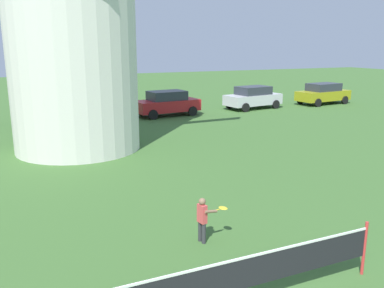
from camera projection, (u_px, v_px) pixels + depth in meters
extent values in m
cylinder|color=red|center=(364.00, 248.00, 7.86)|extent=(0.06, 0.06, 1.10)
cube|color=black|center=(242.00, 275.00, 6.73)|extent=(5.45, 0.01, 0.55)
cube|color=white|center=(242.00, 258.00, 6.66)|extent=(5.45, 0.02, 0.04)
cylinder|color=#333338|center=(200.00, 231.00, 9.29)|extent=(0.10, 0.10, 0.48)
cylinder|color=#333338|center=(204.00, 233.00, 9.17)|extent=(0.10, 0.10, 0.48)
cube|color=#DB4C4C|center=(202.00, 214.00, 9.12)|extent=(0.17, 0.25, 0.43)
sphere|color=#89664C|center=(202.00, 202.00, 9.06)|extent=(0.16, 0.16, 0.16)
cylinder|color=#89664C|center=(198.00, 212.00, 9.25)|extent=(0.07, 0.07, 0.32)
cylinder|color=#89664C|center=(211.00, 211.00, 9.08)|extent=(0.33, 0.13, 0.12)
cylinder|color=yellow|center=(215.00, 210.00, 9.15)|extent=(0.22, 0.06, 0.04)
ellipsoid|color=yellow|center=(223.00, 208.00, 9.27)|extent=(0.22, 0.27, 0.03)
cube|color=#334C99|center=(61.00, 110.00, 23.91)|extent=(4.53, 2.38, 0.70)
cube|color=#2D333D|center=(61.00, 99.00, 23.76)|extent=(2.63, 1.87, 0.56)
cylinder|color=black|center=(81.00, 112.00, 25.47)|extent=(0.62, 0.28, 0.60)
cylinder|color=black|center=(91.00, 116.00, 24.09)|extent=(0.62, 0.28, 0.60)
cylinder|color=black|center=(32.00, 116.00, 23.89)|extent=(0.62, 0.28, 0.60)
cylinder|color=black|center=(40.00, 120.00, 22.52)|extent=(0.62, 0.28, 0.60)
cube|color=red|center=(167.00, 105.00, 25.66)|extent=(4.16, 2.09, 0.70)
cube|color=#2D333D|center=(167.00, 95.00, 25.51)|extent=(2.38, 1.71, 0.56)
cylinder|color=black|center=(180.00, 108.00, 27.12)|extent=(0.61, 0.24, 0.60)
cylinder|color=black|center=(193.00, 111.00, 25.69)|extent=(0.61, 0.24, 0.60)
cylinder|color=black|center=(142.00, 111.00, 25.80)|extent=(0.61, 0.24, 0.60)
cylinder|color=black|center=(153.00, 115.00, 24.37)|extent=(0.61, 0.24, 0.60)
cube|color=silver|center=(253.00, 99.00, 28.49)|extent=(4.25, 2.27, 0.70)
cube|color=#2D333D|center=(253.00, 90.00, 28.34)|extent=(2.46, 1.81, 0.56)
cylinder|color=black|center=(259.00, 102.00, 29.99)|extent=(0.62, 0.27, 0.60)
cylinder|color=black|center=(276.00, 104.00, 28.59)|extent=(0.62, 0.27, 0.60)
cylinder|color=black|center=(230.00, 104.00, 28.55)|extent=(0.62, 0.27, 0.60)
cylinder|color=black|center=(245.00, 108.00, 27.16)|extent=(0.62, 0.27, 0.60)
cube|color=#999919|center=(323.00, 95.00, 30.75)|extent=(4.41, 2.17, 0.70)
cube|color=#2D333D|center=(324.00, 87.00, 30.60)|extent=(2.53, 1.75, 0.56)
cylinder|color=black|center=(327.00, 98.00, 32.26)|extent=(0.62, 0.25, 0.60)
cylinder|color=black|center=(345.00, 100.00, 30.84)|extent=(0.62, 0.25, 0.60)
cylinder|color=black|center=(301.00, 100.00, 30.83)|extent=(0.62, 0.25, 0.60)
cylinder|color=black|center=(318.00, 103.00, 29.41)|extent=(0.62, 0.25, 0.60)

